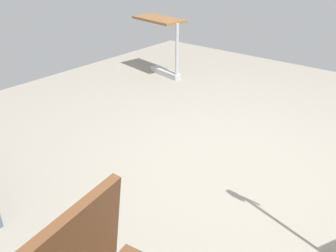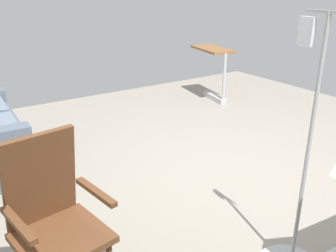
% 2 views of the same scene
% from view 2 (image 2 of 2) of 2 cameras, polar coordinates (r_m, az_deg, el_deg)
% --- Properties ---
extents(ground_plane, '(6.79, 6.79, 0.00)m').
position_cam_2_polar(ground_plane, '(3.82, 9.21, -7.35)').
color(ground_plane, gray).
extents(rocking_chair, '(0.82, 0.58, 1.05)m').
position_cam_2_polar(rocking_chair, '(2.31, -17.22, -14.42)').
color(rocking_chair, brown).
rests_on(rocking_chair, ground).
extents(overbed_table, '(0.87, 0.54, 0.84)m').
position_cam_2_polar(overbed_table, '(6.11, 7.25, 9.05)').
color(overbed_table, '#B2B5BA').
rests_on(overbed_table, ground).
extents(iv_pole, '(0.44, 0.44, 1.69)m').
position_cam_2_polar(iv_pole, '(2.65, 18.98, -16.28)').
color(iv_pole, '#B2B5BA').
rests_on(iv_pole, ground).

